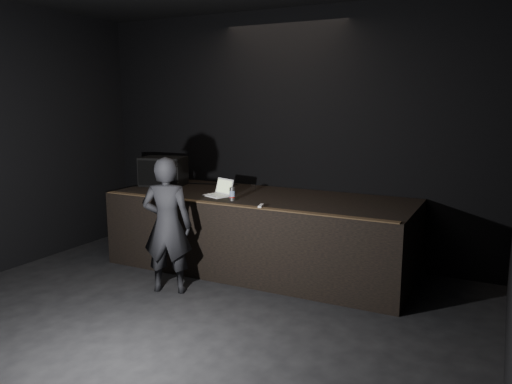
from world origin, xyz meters
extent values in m
plane|color=black|center=(0.00, 0.00, 0.00)|extent=(7.00, 7.00, 0.00)
cube|color=black|center=(0.00, 3.50, 1.75)|extent=(6.00, 0.10, 3.50)
cube|color=black|center=(0.00, 2.73, 0.50)|extent=(4.00, 1.50, 1.00)
cube|color=brown|center=(0.00, 2.02, 1.01)|extent=(3.92, 0.10, 0.01)
cube|color=black|center=(-1.67, 2.85, 1.21)|extent=(0.72, 0.59, 0.42)
cube|color=black|center=(-1.61, 2.62, 1.21)|extent=(0.58, 0.17, 0.36)
cylinder|color=black|center=(-1.15, 3.19, 1.01)|extent=(0.93, 0.32, 0.02)
cube|color=white|center=(-0.51, 2.43, 1.01)|extent=(0.37, 0.32, 0.02)
cube|color=silver|center=(-0.51, 2.43, 1.02)|extent=(0.29, 0.22, 0.00)
cube|color=white|center=(-0.46, 2.57, 1.12)|extent=(0.32, 0.17, 0.20)
cube|color=#B6EA44|center=(-0.46, 2.56, 1.12)|extent=(0.28, 0.14, 0.16)
cylinder|color=silver|center=(-0.17, 2.27, 1.09)|extent=(0.07, 0.07, 0.17)
cylinder|color=#1C4D9E|center=(-0.17, 2.27, 1.09)|extent=(0.07, 0.07, 0.07)
cylinder|color=#9D140E|center=(-0.17, 2.27, 1.05)|extent=(0.07, 0.07, 0.01)
cylinder|color=white|center=(-0.24, 2.99, 1.05)|extent=(0.07, 0.07, 0.09)
cube|color=white|center=(0.33, 2.08, 1.02)|extent=(0.08, 0.17, 0.03)
imported|color=black|center=(-0.60, 1.49, 0.81)|extent=(0.68, 0.56, 1.61)
camera|label=1|loc=(2.89, -3.08, 2.22)|focal=35.00mm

